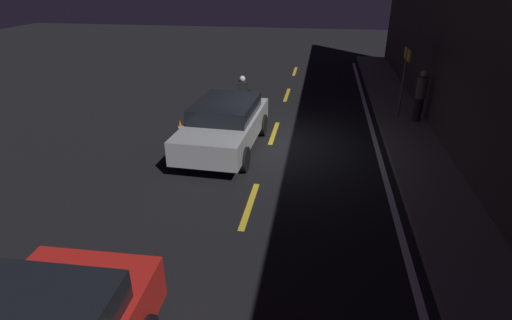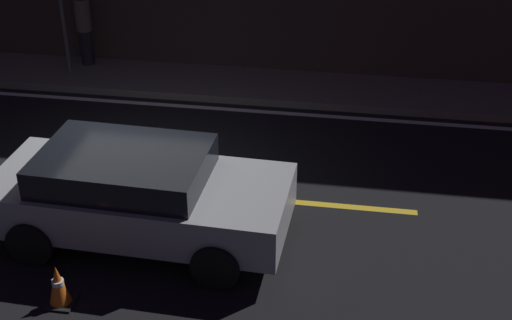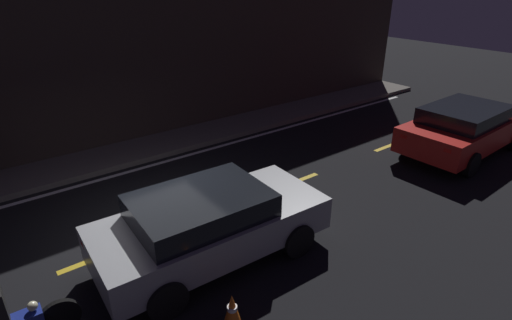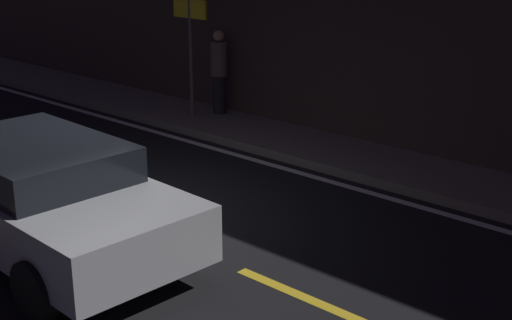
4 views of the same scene
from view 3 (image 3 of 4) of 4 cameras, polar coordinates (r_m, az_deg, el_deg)
The scene contains 10 objects.
ground_plane at distance 8.58m, azimuth -13.45°, elevation -10.21°, with size 56.00×56.00×0.00m, color black.
raised_curb at distance 12.09m, azimuth -21.91°, elevation -0.16°, with size 28.00×1.61×0.15m.
building_front at distance 12.12m, azimuth -25.92°, elevation 16.16°, with size 28.00×0.30×6.97m.
lane_dash_c at distance 8.33m, azimuth -19.81°, elevation -12.28°, with size 2.00×0.14×0.01m.
lane_dash_d at distance 10.18m, azimuth 4.65°, elevation -3.51°, with size 2.00×0.14×0.01m.
lane_dash_e at distance 13.36m, azimuth 19.28°, elevation 2.25°, with size 2.00×0.14×0.01m.
lane_solid_kerb at distance 11.19m, azimuth -20.27°, elevation -2.33°, with size 25.20×0.14×0.01m.
hatchback_silver at distance 7.36m, azimuth -6.62°, elevation -8.92°, with size 4.29×2.08×1.39m.
taxi_red at distance 13.19m, azimuth 27.66°, elevation 4.17°, with size 4.57×2.14×1.46m.
traffic_cone_near at distance 6.38m, azimuth -3.41°, elevation -20.68°, with size 0.37×0.37×0.59m.
Camera 3 is at (-2.55, -6.60, 4.84)m, focal length 28.00 mm.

